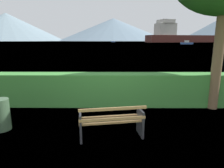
{
  "coord_description": "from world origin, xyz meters",
  "views": [
    {
      "loc": [
        0.05,
        -4.52,
        2.35
      ],
      "look_at": [
        0.0,
        3.71,
        0.52
      ],
      "focal_mm": 31.62,
      "sensor_mm": 36.0,
      "label": 1
    }
  ],
  "objects_px": {
    "fishing_boat_near": "(113,42)",
    "tender_far": "(187,43)",
    "trash_bin": "(1,115)",
    "cargo_ship_large": "(186,36)",
    "park_bench": "(111,121)"
  },
  "relations": [
    {
      "from": "cargo_ship_large",
      "to": "tender_far",
      "type": "distance_m",
      "value": 113.63
    },
    {
      "from": "trash_bin",
      "to": "cargo_ship_large",
      "type": "bearing_deg",
      "value": 69.18
    },
    {
      "from": "fishing_boat_near",
      "to": "tender_far",
      "type": "height_order",
      "value": "tender_far"
    },
    {
      "from": "fishing_boat_near",
      "to": "tender_far",
      "type": "relative_size",
      "value": 0.71
    },
    {
      "from": "park_bench",
      "to": "trash_bin",
      "type": "relative_size",
      "value": 1.92
    },
    {
      "from": "trash_bin",
      "to": "cargo_ship_large",
      "type": "distance_m",
      "value": 230.79
    },
    {
      "from": "cargo_ship_large",
      "to": "fishing_boat_near",
      "type": "distance_m",
      "value": 83.0
    },
    {
      "from": "park_bench",
      "to": "cargo_ship_large",
      "type": "height_order",
      "value": "cargo_ship_large"
    },
    {
      "from": "fishing_boat_near",
      "to": "park_bench",
      "type": "bearing_deg",
      "value": -89.9
    },
    {
      "from": "park_bench",
      "to": "tender_far",
      "type": "relative_size",
      "value": 0.23
    },
    {
      "from": "cargo_ship_large",
      "to": "tender_far",
      "type": "height_order",
      "value": "cargo_ship_large"
    },
    {
      "from": "trash_bin",
      "to": "tender_far",
      "type": "bearing_deg",
      "value": 67.8
    },
    {
      "from": "trash_bin",
      "to": "tender_far",
      "type": "distance_m",
      "value": 117.29
    },
    {
      "from": "fishing_boat_near",
      "to": "tender_far",
      "type": "bearing_deg",
      "value": -72.2
    },
    {
      "from": "trash_bin",
      "to": "park_bench",
      "type": "bearing_deg",
      "value": -8.32
    }
  ]
}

